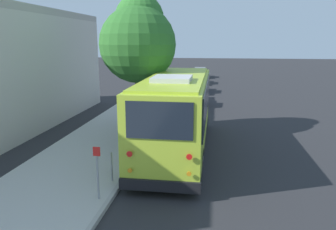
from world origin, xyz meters
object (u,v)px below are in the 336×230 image
object	(u,v)px
parked_sedan_maroon	(190,98)
parked_sedan_blue	(195,86)
shuttle_bus	(177,110)
sign_post_far	(112,167)
street_tree	(138,39)
fire_hydrant	(158,109)
sign_post_near	(98,172)
parked_sedan_gray	(200,73)
parked_sedan_tan	(197,78)

from	to	relation	value
parked_sedan_maroon	parked_sedan_blue	xyz separation A→B (m)	(6.77, -0.01, -0.03)
shuttle_bus	parked_sedan_blue	world-z (taller)	shuttle_bus
sign_post_far	street_tree	bearing A→B (deg)	4.40
sign_post_far	fire_hydrant	bearing A→B (deg)	0.88
parked_sedan_blue	sign_post_near	world-z (taller)	sign_post_near
parked_sedan_maroon	parked_sedan_gray	bearing A→B (deg)	4.06
parked_sedan_blue	street_tree	xyz separation A→B (m)	(-14.77, 2.00, 4.30)
parked_sedan_tan	sign_post_far	size ratio (longest dim) A/B	4.54
parked_sedan_maroon	fire_hydrant	distance (m)	4.56
parked_sedan_blue	sign_post_far	size ratio (longest dim) A/B	4.31
sign_post_near	sign_post_far	xyz separation A→B (m)	(1.31, 0.00, -0.33)
parked_sedan_gray	parked_sedan_blue	bearing A→B (deg)	179.92
parked_sedan_gray	fire_hydrant	bearing A→B (deg)	175.55
street_tree	sign_post_near	size ratio (longest dim) A/B	4.23
street_tree	fire_hydrant	bearing A→B (deg)	-5.00
sign_post_near	fire_hydrant	bearing A→B (deg)	0.78
shuttle_bus	parked_sedan_blue	size ratio (longest dim) A/B	2.14
parked_sedan_blue	sign_post_far	xyz separation A→B (m)	(-21.04, 1.52, 0.08)
parked_sedan_gray	street_tree	distance (m)	28.13
parked_sedan_blue	sign_post_far	world-z (taller)	parked_sedan_blue
parked_sedan_maroon	parked_sedan_tan	bearing A→B (deg)	4.49
parked_sedan_maroon	parked_sedan_tan	size ratio (longest dim) A/B	0.92
parked_sedan_maroon	fire_hydrant	world-z (taller)	parked_sedan_maroon
shuttle_bus	parked_sedan_maroon	bearing A→B (deg)	1.16
shuttle_bus	sign_post_far	xyz separation A→B (m)	(-3.87, 1.76, -1.22)
parked_sedan_maroon	sign_post_far	world-z (taller)	parked_sedan_maroon
parked_sedan_tan	street_tree	distance (m)	21.78
street_tree	sign_post_near	bearing A→B (deg)	-176.36
parked_sedan_gray	street_tree	size ratio (longest dim) A/B	0.60
parked_sedan_tan	sign_post_far	distance (m)	27.58
fire_hydrant	parked_sedan_gray	bearing A→B (deg)	-3.53
parked_sedan_tan	parked_sedan_gray	bearing A→B (deg)	2.00
parked_sedan_maroon	sign_post_near	world-z (taller)	sign_post_near
shuttle_bus	parked_sedan_maroon	world-z (taller)	shuttle_bus
street_tree	sign_post_far	bearing A→B (deg)	-175.60
shuttle_bus	parked_sedan_gray	size ratio (longest dim) A/B	2.26
parked_sedan_maroon	sign_post_near	bearing A→B (deg)	178.03
parked_sedan_blue	parked_sedan_tan	bearing A→B (deg)	4.73
street_tree	fire_hydrant	size ratio (longest dim) A/B	8.60
parked_sedan_blue	parked_sedan_tan	distance (m)	6.51
parked_sedan_gray	street_tree	xyz separation A→B (m)	(-27.75, 1.81, 4.27)
shuttle_bus	parked_sedan_gray	world-z (taller)	shuttle_bus
shuttle_bus	parked_sedan_gray	xyz separation A→B (m)	(30.15, 0.43, -1.27)
shuttle_bus	parked_sedan_blue	xyz separation A→B (m)	(17.17, 0.24, -1.30)
shuttle_bus	fire_hydrant	world-z (taller)	shuttle_bus
shuttle_bus	parked_sedan_blue	distance (m)	17.22
shuttle_bus	sign_post_near	world-z (taller)	shuttle_bus
sign_post_near	sign_post_far	world-z (taller)	sign_post_near
parked_sedan_blue	fire_hydrant	distance (m)	11.14
parked_sedan_blue	fire_hydrant	world-z (taller)	parked_sedan_blue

